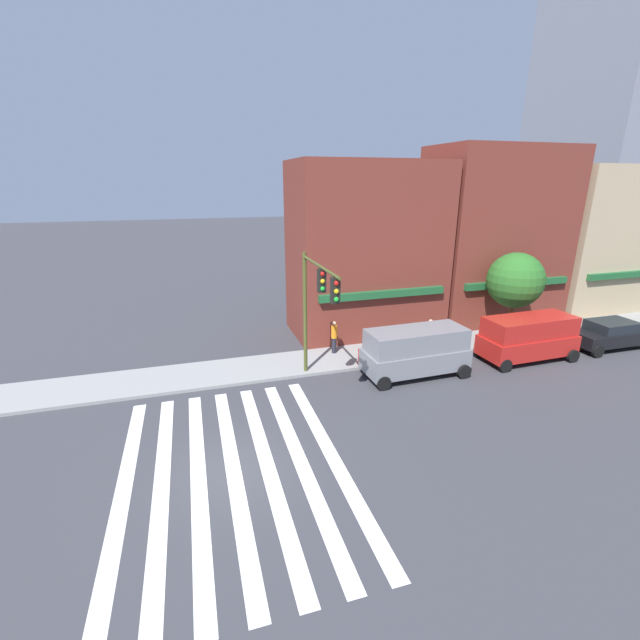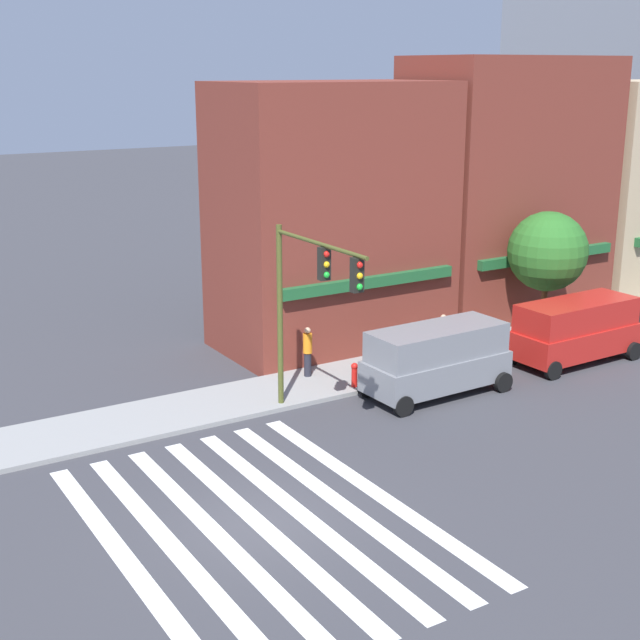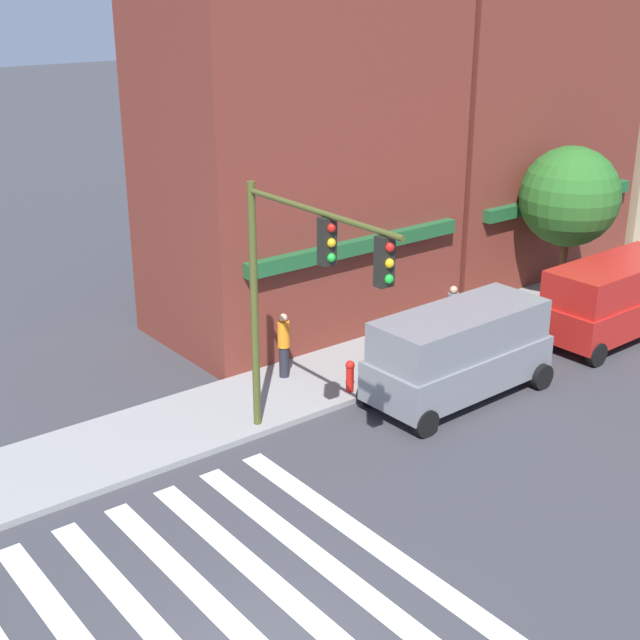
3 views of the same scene
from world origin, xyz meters
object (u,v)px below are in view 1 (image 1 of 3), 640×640
at_px(traffic_signal, 316,297).
at_px(pedestrian_grey_coat, 430,334).
at_px(pedestrian_orange_vest, 334,337).
at_px(van_grey, 416,350).
at_px(fire_hydrant, 360,355).
at_px(van_red, 528,337).
at_px(street_tree, 515,280).
at_px(sedan_black, 610,334).

xyz_separation_m(traffic_signal, pedestrian_grey_coat, (7.11, 2.39, -3.25)).
height_order(traffic_signal, pedestrian_orange_vest, traffic_signal).
relative_size(van_grey, pedestrian_orange_vest, 2.85).
distance_m(pedestrian_orange_vest, fire_hydrant, 1.98).
height_order(van_red, street_tree, street_tree).
distance_m(sedan_black, pedestrian_orange_vest, 15.49).
xyz_separation_m(sedan_black, pedestrian_orange_vest, (-15.10, 3.46, 0.23)).
distance_m(van_red, pedestrian_orange_vest, 10.07).
bearing_deg(van_red, street_tree, 65.79).
distance_m(van_grey, fire_hydrant, 2.81).
xyz_separation_m(van_grey, pedestrian_grey_coat, (2.13, 2.30, -0.21)).
bearing_deg(pedestrian_orange_vest, pedestrian_grey_coat, -170.21).
bearing_deg(pedestrian_orange_vest, van_red, -177.37).
bearing_deg(traffic_signal, van_grey, 1.09).
distance_m(traffic_signal, pedestrian_orange_vest, 5.23).
relative_size(traffic_signal, street_tree, 1.19).
bearing_deg(fire_hydrant, pedestrian_orange_vest, 114.13).
distance_m(van_red, street_tree, 3.80).
height_order(van_red, pedestrian_orange_vest, van_red).
bearing_deg(pedestrian_orange_vest, sedan_black, -170.17).
height_order(traffic_signal, street_tree, traffic_signal).
bearing_deg(van_grey, street_tree, 18.52).
bearing_deg(van_red, pedestrian_grey_coat, 151.07).
distance_m(sedan_black, pedestrian_grey_coat, 10.31).
relative_size(fire_hydrant, street_tree, 0.17).
relative_size(sedan_black, pedestrian_orange_vest, 2.50).
bearing_deg(pedestrian_orange_vest, traffic_signal, 82.78).
xyz_separation_m(traffic_signal, fire_hydrant, (2.84, 1.80, -3.71)).
relative_size(van_red, pedestrian_grey_coat, 2.85).
bearing_deg(van_red, pedestrian_orange_vest, 158.56).
xyz_separation_m(traffic_signal, pedestrian_orange_vest, (2.05, 3.56, -3.25)).
distance_m(traffic_signal, sedan_black, 17.50).
distance_m(traffic_signal, van_grey, 5.83).
xyz_separation_m(van_grey, van_red, (6.53, 0.00, 0.00)).
relative_size(van_grey, van_red, 1.00).
distance_m(van_grey, street_tree, 8.51).
bearing_deg(sedan_black, van_grey, -179.24).
bearing_deg(van_red, traffic_signal, 179.15).
relative_size(van_red, pedestrian_orange_vest, 2.85).
distance_m(traffic_signal, van_red, 11.89).
bearing_deg(pedestrian_orange_vest, fire_hydrant, 136.87).
bearing_deg(van_grey, pedestrian_grey_coat, 45.68).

